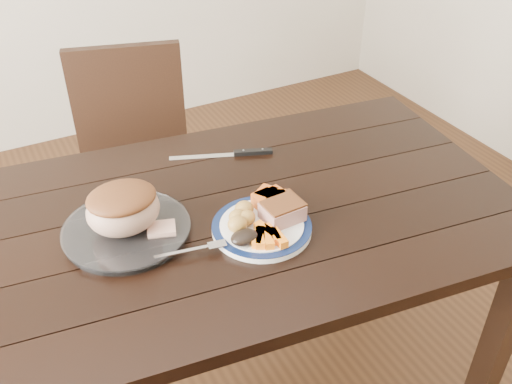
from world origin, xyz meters
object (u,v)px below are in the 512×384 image
dinner_plate (262,228)px  fork (196,249)px  serving_platter (127,231)px  roast_joint (123,210)px  dining_table (227,238)px  carving_knife (240,153)px  chair_far (136,159)px  pork_slice (282,212)px

dinner_plate → fork: fork is taller
serving_platter → roast_joint: 0.07m
dining_table → carving_knife: carving_knife is taller
roast_joint → serving_platter: bearing=0.0°
chair_far → serving_platter: bearing=87.7°
fork → roast_joint: 0.21m
pork_slice → carving_knife: 0.37m
carving_knife → roast_joint: bearing=-132.9°
serving_platter → dinner_plate: bearing=-25.6°
chair_far → carving_knife: 0.58m
pork_slice → dining_table: bearing=130.8°
serving_platter → carving_knife: serving_platter is taller
carving_knife → pork_slice: bearing=-78.3°
serving_platter → pork_slice: pork_slice is taller
pork_slice → roast_joint: bearing=157.3°
pork_slice → fork: (-0.24, -0.01, -0.02)m
chair_far → carving_knife: (0.21, -0.49, 0.23)m
dinner_plate → carving_knife: 0.38m
serving_platter → carving_knife: 0.48m
dining_table → chair_far: size_ratio=1.83×
chair_far → dinner_plate: bearing=111.3°
chair_far → roast_joint: chair_far is taller
dinner_plate → chair_far: bearing=95.9°
carving_knife → fork: bearing=-108.3°
fork → carving_knife: size_ratio=0.58×
dining_table → roast_joint: roast_joint is taller
dinner_plate → fork: (-0.19, -0.01, 0.01)m
serving_platter → dining_table: bearing=-7.3°
dinner_plate → fork: bearing=-176.6°
dining_table → roast_joint: 0.32m
dining_table → serving_platter: (-0.26, 0.03, 0.10)m
dinner_plate → fork: 0.19m
serving_platter → fork: 0.20m
serving_platter → fork: size_ratio=1.78×
dinner_plate → roast_joint: roast_joint is taller
dinner_plate → pork_slice: bearing=-4.8°
fork → chair_far: bearing=93.5°
chair_far → pork_slice: 0.91m
dining_table → carving_knife: bearing=55.9°
pork_slice → fork: bearing=-178.5°
dining_table → dinner_plate: 0.16m
dining_table → fork: size_ratio=9.54×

